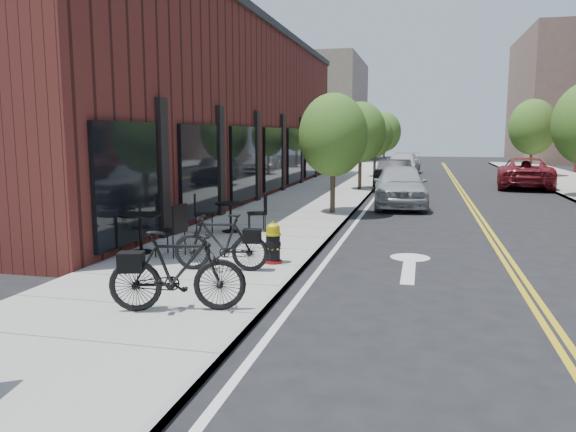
% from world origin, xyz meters
% --- Properties ---
extents(ground, '(120.00, 120.00, 0.00)m').
position_xyz_m(ground, '(0.00, 0.00, 0.00)').
color(ground, black).
rests_on(ground, ground).
extents(sidewalk_near, '(4.00, 70.00, 0.12)m').
position_xyz_m(sidewalk_near, '(-2.00, 10.00, 0.06)').
color(sidewalk_near, '#9E9B93').
rests_on(sidewalk_near, ground).
extents(building_near, '(5.00, 28.00, 7.00)m').
position_xyz_m(building_near, '(-6.50, 14.00, 3.50)').
color(building_near, '#4E1F19').
rests_on(building_near, ground).
extents(bg_building_left, '(8.00, 14.00, 10.00)m').
position_xyz_m(bg_building_left, '(-8.00, 48.00, 5.00)').
color(bg_building_left, '#726656').
rests_on(bg_building_left, ground).
extents(bg_building_right, '(10.00, 16.00, 12.00)m').
position_xyz_m(bg_building_right, '(16.00, 50.00, 6.00)').
color(bg_building_right, brown).
rests_on(bg_building_right, ground).
extents(tree_near_a, '(2.20, 2.20, 3.81)m').
position_xyz_m(tree_near_a, '(-0.60, 9.00, 2.60)').
color(tree_near_a, '#382B1E').
rests_on(tree_near_a, sidewalk_near).
extents(tree_near_b, '(2.30, 2.30, 3.98)m').
position_xyz_m(tree_near_b, '(-0.60, 17.00, 2.71)').
color(tree_near_b, '#382B1E').
rests_on(tree_near_b, sidewalk_near).
extents(tree_near_c, '(2.10, 2.10, 3.67)m').
position_xyz_m(tree_near_c, '(-0.60, 25.00, 2.53)').
color(tree_near_c, '#382B1E').
rests_on(tree_near_c, sidewalk_near).
extents(tree_near_d, '(2.40, 2.40, 4.11)m').
position_xyz_m(tree_near_d, '(-0.60, 33.00, 2.79)').
color(tree_near_d, '#382B1E').
rests_on(tree_near_d, sidewalk_near).
extents(tree_far_c, '(2.80, 2.80, 4.62)m').
position_xyz_m(tree_far_c, '(8.60, 28.00, 3.06)').
color(tree_far_c, '#382B1E').
rests_on(tree_far_c, sidewalk_far).
extents(fire_hydrant, '(0.41, 0.41, 0.82)m').
position_xyz_m(fire_hydrant, '(-0.61, 1.61, 0.51)').
color(fire_hydrant, maroon).
rests_on(fire_hydrant, sidewalk_near).
extents(bicycle_left, '(1.83, 0.73, 1.07)m').
position_xyz_m(bicycle_left, '(-1.39, 0.79, 0.65)').
color(bicycle_left, black).
rests_on(bicycle_left, sidewalk_near).
extents(bicycle_right, '(2.03, 1.08, 1.17)m').
position_xyz_m(bicycle_right, '(-1.15, -1.65, 0.71)').
color(bicycle_right, black).
rests_on(bicycle_right, sidewalk_near).
extents(bistro_set_b, '(2.06, 1.00, 1.09)m').
position_xyz_m(bistro_set_b, '(-3.60, 1.86, 0.67)').
color(bistro_set_b, black).
rests_on(bistro_set_b, sidewalk_near).
extents(bistro_set_c, '(1.87, 1.12, 0.99)m').
position_xyz_m(bistro_set_c, '(-2.60, 4.79, 0.62)').
color(bistro_set_c, black).
rests_on(bistro_set_c, sidewalk_near).
extents(parked_car_a, '(2.18, 4.72, 1.57)m').
position_xyz_m(parked_car_a, '(1.41, 11.95, 0.78)').
color(parked_car_a, '#A7ABAF').
rests_on(parked_car_a, ground).
extents(parked_car_b, '(1.71, 4.26, 1.38)m').
position_xyz_m(parked_car_b, '(0.80, 19.56, 0.69)').
color(parked_car_b, black).
rests_on(parked_car_b, ground).
extents(parked_car_c, '(2.44, 5.07, 1.43)m').
position_xyz_m(parked_car_c, '(0.91, 28.96, 0.71)').
color(parked_car_c, silver).
rests_on(parked_car_c, ground).
extents(parked_car_far, '(3.08, 5.64, 1.50)m').
position_xyz_m(parked_car_far, '(7.09, 20.68, 0.75)').
color(parked_car_far, maroon).
rests_on(parked_car_far, ground).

